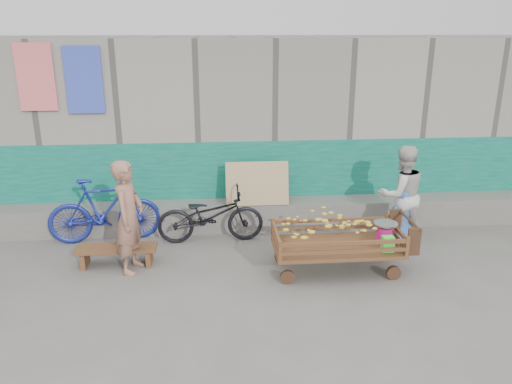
{
  "coord_description": "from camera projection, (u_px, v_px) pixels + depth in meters",
  "views": [
    {
      "loc": [
        -0.36,
        -5.3,
        3.17
      ],
      "look_at": [
        0.19,
        1.2,
        1.0
      ],
      "focal_mm": 35.0,
      "sensor_mm": 36.0,
      "label": 1
    }
  ],
  "objects": [
    {
      "name": "bicycle_dark",
      "position": [
        211.0,
        216.0,
        7.62
      ],
      "size": [
        1.63,
        0.62,
        0.85
      ],
      "primitive_type": "imported",
      "rotation": [
        0.0,
        0.0,
        1.61
      ],
      "color": "black",
      "rests_on": "ground"
    },
    {
      "name": "ground",
      "position": [
        249.0,
        302.0,
        6.04
      ],
      "size": [
        80.0,
        80.0,
        0.0
      ],
      "primitive_type": "plane",
      "color": "#5B5954",
      "rests_on": "ground"
    },
    {
      "name": "building_wall",
      "position": [
        233.0,
        122.0,
        9.41
      ],
      "size": [
        12.0,
        3.5,
        3.0
      ],
      "color": "gray",
      "rests_on": "ground"
    },
    {
      "name": "woman",
      "position": [
        401.0,
        195.0,
        7.52
      ],
      "size": [
        0.81,
        0.67,
        1.52
      ],
      "primitive_type": "imported",
      "rotation": [
        0.0,
        0.0,
        3.28
      ],
      "color": "silver",
      "rests_on": "ground"
    },
    {
      "name": "bicycle_blue",
      "position": [
        105.0,
        210.0,
        7.61
      ],
      "size": [
        1.73,
        0.7,
        1.01
      ],
      "primitive_type": "imported",
      "rotation": [
        0.0,
        0.0,
        1.71
      ],
      "color": "navy",
      "rests_on": "ground"
    },
    {
      "name": "bench",
      "position": [
        117.0,
        252.0,
        6.91
      ],
      "size": [
        1.1,
        0.33,
        0.28
      ],
      "color": "brown",
      "rests_on": "ground"
    },
    {
      "name": "banana_cart",
      "position": [
        335.0,
        234.0,
        6.65
      ],
      "size": [
        1.85,
        0.84,
        0.79
      ],
      "color": "brown",
      "rests_on": "ground"
    },
    {
      "name": "child",
      "position": [
        402.0,
        217.0,
        7.51
      ],
      "size": [
        0.5,
        0.4,
        0.89
      ],
      "primitive_type": "imported",
      "rotation": [
        0.0,
        0.0,
        3.45
      ],
      "color": "#366ABC",
      "rests_on": "ground"
    },
    {
      "name": "vendor_man",
      "position": [
        129.0,
        217.0,
        6.59
      ],
      "size": [
        0.48,
        0.63,
        1.55
      ],
      "primitive_type": "imported",
      "rotation": [
        0.0,
        0.0,
        1.36
      ],
      "color": "#976553",
      "rests_on": "ground"
    }
  ]
}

